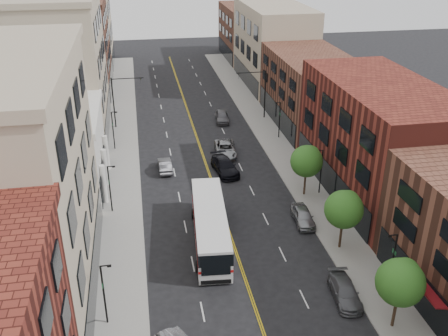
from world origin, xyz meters
TOP-DOWN VIEW (x-y plane):
  - sidewalk_left at (-10.00, 35.00)m, footprint 4.00×110.00m
  - sidewalk_right at (10.00, 35.00)m, footprint 4.00×110.00m
  - bldg_l_tanoffice at (-17.00, 13.00)m, footprint 10.00×22.00m
  - bldg_l_white at (-17.00, 31.00)m, footprint 10.00×14.00m
  - bldg_l_far_a at (-17.00, 48.00)m, footprint 10.00×20.00m
  - bldg_l_far_b at (-17.00, 68.00)m, footprint 10.00×20.00m
  - bldg_l_far_c at (-17.00, 86.00)m, footprint 10.00×16.00m
  - bldg_r_mid at (17.00, 24.00)m, footprint 10.00×22.00m
  - bldg_r_far_a at (17.00, 45.00)m, footprint 10.00×20.00m
  - bldg_r_far_b at (17.00, 66.00)m, footprint 10.00×22.00m
  - bldg_r_far_c at (17.00, 86.00)m, footprint 10.00×18.00m
  - tree_r_1 at (9.39, 4.07)m, footprint 3.40×3.40m
  - tree_r_2 at (9.39, 14.07)m, footprint 3.40×3.40m
  - tree_r_3 at (9.39, 24.07)m, footprint 3.40×3.40m
  - lamp_l_1 at (-10.95, 8.00)m, footprint 0.81×0.55m
  - lamp_l_2 at (-10.95, 24.00)m, footprint 0.81×0.55m
  - lamp_l_3 at (-10.95, 40.00)m, footprint 0.81×0.55m
  - lamp_r_1 at (10.95, 8.00)m, footprint 0.81×0.55m
  - lamp_r_2 at (10.95, 24.00)m, footprint 0.81×0.55m
  - lamp_r_3 at (10.95, 40.00)m, footprint 0.81×0.55m
  - signal_mast_left at (-10.27, 48.00)m, footprint 4.49×0.18m
  - signal_mast_right at (10.27, 48.00)m, footprint 4.49×0.18m
  - city_bus at (-2.00, 17.05)m, footprint 3.87×13.03m
  - car_parked_mid at (7.10, 7.53)m, footprint 2.32×4.76m
  - car_parked_far at (7.40, 18.71)m, footprint 2.00×4.45m
  - car_lane_behind at (-5.04, 32.67)m, footprint 1.54×4.25m
  - car_lane_a at (1.87, 30.96)m, footprint 3.04×5.89m
  - car_lane_b at (2.85, 35.94)m, footprint 3.12×5.84m
  - car_lane_c at (4.50, 47.78)m, footprint 2.35×4.84m

SIDE VIEW (x-z plane):
  - sidewalk_left at x=-10.00m, z-range 0.00..0.15m
  - sidewalk_right at x=10.00m, z-range 0.00..0.15m
  - car_parked_mid at x=7.10m, z-range 0.00..1.33m
  - car_lane_behind at x=-5.04m, z-range 0.00..1.39m
  - car_parked_far at x=7.40m, z-range 0.00..1.49m
  - car_lane_b at x=2.85m, z-range 0.00..1.56m
  - car_lane_c at x=4.50m, z-range 0.00..1.59m
  - car_lane_a at x=1.87m, z-range 0.00..1.63m
  - city_bus at x=-2.00m, z-range 0.27..3.57m
  - lamp_l_1 at x=-10.95m, z-range 0.45..5.50m
  - lamp_l_2 at x=-10.95m, z-range 0.45..5.50m
  - lamp_l_3 at x=-10.95m, z-range 0.45..5.50m
  - lamp_r_1 at x=10.95m, z-range 0.45..5.50m
  - lamp_r_2 at x=10.95m, z-range 0.45..5.50m
  - lamp_r_3 at x=10.95m, z-range 0.45..5.50m
  - bldg_l_white at x=-17.00m, z-range 0.00..8.00m
  - tree_r_1 at x=9.39m, z-range 1.33..6.92m
  - tree_r_2 at x=9.39m, z-range 1.33..6.92m
  - tree_r_3 at x=9.39m, z-range 1.33..6.92m
  - signal_mast_left at x=-10.27m, z-range 1.05..8.25m
  - signal_mast_right at x=10.27m, z-range 1.05..8.25m
  - bldg_r_far_a at x=17.00m, z-range 0.00..10.00m
  - bldg_r_far_c at x=17.00m, z-range 0.00..11.00m
  - bldg_r_mid at x=17.00m, z-range 0.00..12.00m
  - bldg_r_far_b at x=17.00m, z-range 0.00..14.00m
  - bldg_l_far_b at x=-17.00m, z-range 0.00..15.00m
  - bldg_l_tanoffice at x=-17.00m, z-range 0.00..18.00m
  - bldg_l_far_a at x=-17.00m, z-range 0.00..18.00m
  - bldg_l_far_c at x=-17.00m, z-range 0.00..20.00m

